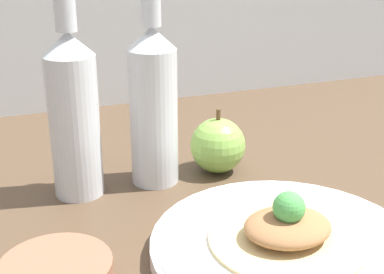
% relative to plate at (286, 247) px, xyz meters
% --- Properties ---
extents(ground_plane, '(1.80, 1.10, 0.04)m').
position_rel_plate_xyz_m(ground_plane, '(-0.05, 0.05, -0.03)').
color(ground_plane, brown).
extents(plate, '(0.28, 0.28, 0.02)m').
position_rel_plate_xyz_m(plate, '(0.00, 0.00, 0.00)').
color(plate, white).
rests_on(plate, ground_plane).
extents(plated_food, '(0.16, 0.16, 0.06)m').
position_rel_plate_xyz_m(plated_food, '(0.00, -0.00, 0.02)').
color(plated_food, '#D6BC7F').
rests_on(plated_food, plate).
extents(cider_bottle_left, '(0.06, 0.06, 0.29)m').
position_rel_plate_xyz_m(cider_bottle_left, '(-0.18, 0.22, 0.10)').
color(cider_bottle_left, silver).
rests_on(cider_bottle_left, ground_plane).
extents(cider_bottle_right, '(0.06, 0.06, 0.29)m').
position_rel_plate_xyz_m(cider_bottle_right, '(-0.07, 0.22, 0.10)').
color(cider_bottle_right, silver).
rests_on(cider_bottle_right, ground_plane).
extents(apple, '(0.08, 0.08, 0.09)m').
position_rel_plate_xyz_m(apple, '(0.02, 0.22, 0.03)').
color(apple, '#84B74C').
rests_on(apple, ground_plane).
extents(dipping_bowl, '(0.11, 0.11, 0.03)m').
position_rel_plate_xyz_m(dipping_bowl, '(-0.23, 0.04, 0.00)').
color(dipping_bowl, '#996047').
rests_on(dipping_bowl, ground_plane).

